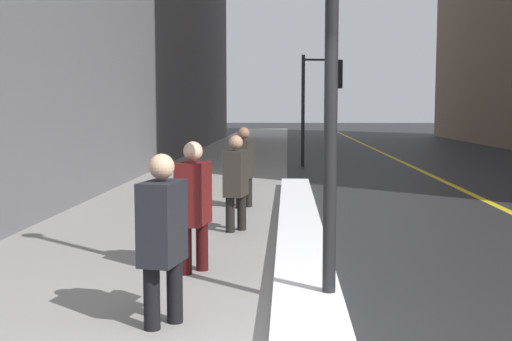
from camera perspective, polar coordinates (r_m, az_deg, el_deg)
sidewalk_slab at (r=19.43m, az=-3.13°, el=0.08°), size 4.00×80.00×0.01m
road_centre_stripe at (r=19.74m, az=14.47°, el=-0.02°), size 0.16×80.00×0.00m
snow_bank_curb at (r=9.53m, az=3.89°, el=-5.12°), size 0.63×11.78×0.18m
traffic_light_near at (r=20.67m, az=6.11°, el=7.45°), size 1.31×0.43×3.54m
pedestrian_with_shoulder_bag at (r=5.46m, az=-8.27°, el=-5.43°), size 0.37×0.71×1.48m
pedestrian_nearside at (r=7.18m, az=-5.60°, el=-2.69°), size 0.37×0.53×1.49m
pedestrian_in_glasses at (r=9.56m, az=-1.82°, el=-0.72°), size 0.36×0.52×1.46m
pedestrian_trailing at (r=11.86m, az=-1.10°, el=0.63°), size 0.37×0.53×1.51m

